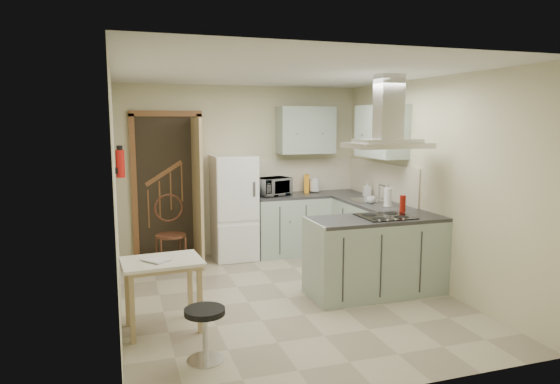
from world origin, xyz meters
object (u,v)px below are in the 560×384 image
object	(u,v)px
bentwood_chair	(171,236)
extractor_hood	(387,145)
stool	(205,334)
fridge	(234,207)
drop_leaf_table	(163,295)
microwave	(273,187)
peninsula	(376,256)

from	to	relation	value
bentwood_chair	extractor_hood	bearing A→B (deg)	-44.13
bentwood_chair	stool	size ratio (longest dim) A/B	1.99
fridge	drop_leaf_table	bearing A→B (deg)	-118.36
bentwood_chair	microwave	bearing A→B (deg)	1.57
drop_leaf_table	bentwood_chair	xyz separation A→B (m)	(0.28, 2.01, 0.11)
drop_leaf_table	stool	xyz separation A→B (m)	(0.28, -0.75, -0.12)
drop_leaf_table	peninsula	bearing A→B (deg)	1.78
extractor_hood	stool	xyz separation A→B (m)	(-2.26, -1.02, -1.49)
peninsula	extractor_hood	distance (m)	1.27
fridge	extractor_hood	distance (m)	2.57
extractor_hood	fridge	bearing A→B (deg)	123.79
extractor_hood	microwave	bearing A→B (deg)	110.63
peninsula	drop_leaf_table	world-z (taller)	peninsula
peninsula	stool	distance (m)	2.40
fridge	drop_leaf_table	size ratio (longest dim) A/B	2.04
peninsula	bentwood_chair	bearing A→B (deg)	141.01
bentwood_chair	microwave	world-z (taller)	microwave
peninsula	microwave	xyz separation A→B (m)	(-0.64, 1.96, 0.58)
microwave	fridge	bearing A→B (deg)	158.14
peninsula	stool	size ratio (longest dim) A/B	3.38
fridge	extractor_hood	bearing A→B (deg)	-56.21
bentwood_chair	drop_leaf_table	bearing A→B (deg)	-104.34
fridge	microwave	xyz separation A→B (m)	(0.59, -0.02, 0.28)
fridge	stool	bearing A→B (deg)	-107.35
peninsula	microwave	size ratio (longest dim) A/B	3.24
fridge	peninsula	distance (m)	2.35
fridge	microwave	world-z (taller)	fridge
peninsula	bentwood_chair	xyz separation A→B (m)	(-2.16, 1.75, 0.01)
fridge	microwave	bearing A→B (deg)	-2.03
fridge	extractor_hood	world-z (taller)	extractor_hood
drop_leaf_table	bentwood_chair	world-z (taller)	bentwood_chair
fridge	microwave	size ratio (longest dim) A/B	3.14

